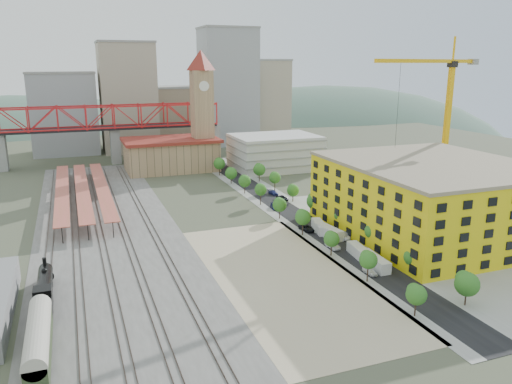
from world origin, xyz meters
name	(u,v)px	position (x,y,z in m)	size (l,w,h in m)	color
ground	(251,228)	(0.00, 0.00, 0.00)	(400.00, 400.00, 0.00)	#474C38
ballast_strip	(106,224)	(-36.00, 17.50, 0.03)	(36.00, 165.00, 0.06)	#605E59
dirt_lot	(284,276)	(-4.00, -31.50, 0.03)	(28.00, 67.00, 0.06)	tan
street_asphalt	(283,207)	(16.00, 15.00, 0.03)	(12.00, 170.00, 0.06)	black
sidewalk_west	(267,209)	(10.50, 15.00, 0.02)	(3.00, 170.00, 0.04)	gray
sidewalk_east	(300,206)	(21.50, 15.00, 0.02)	(3.00, 170.00, 0.04)	gray
construction_pad	(438,232)	(45.00, -20.00, 0.03)	(50.00, 90.00, 0.06)	gray
rail_tracks	(99,224)	(-37.80, 17.50, 0.15)	(26.56, 160.00, 0.18)	#382B23
platform_canopies	(82,188)	(-41.00, 45.00, 3.99)	(16.00, 80.00, 4.12)	#CB554E
station_hall	(171,154)	(-5.00, 82.00, 6.67)	(38.00, 24.00, 13.10)	tan
clock_tower	(202,99)	(8.00, 79.99, 28.70)	(12.00, 12.00, 52.00)	tan
parking_garage	(275,152)	(36.00, 70.00, 7.00)	(34.00, 26.00, 14.00)	silver
truss_bridge	(114,120)	(-25.00, 105.00, 18.86)	(94.00, 9.60, 25.60)	gray
construction_building	(432,198)	(42.00, -20.00, 9.41)	(44.60, 50.60, 18.80)	yellow
street_trees	(297,217)	(16.00, 5.00, 0.00)	(15.40, 124.40, 8.00)	#2A7021
skyline	(171,103)	(7.47, 142.31, 22.81)	(133.00, 46.00, 60.00)	#9EA0A3
distant_hills	(194,219)	(45.28, 260.00, -79.54)	(647.00, 264.00, 227.00)	#4C6B59
locomotive	(44,292)	(-50.00, -27.28, 2.20)	(3.06, 23.58, 5.90)	black
coach	(39,340)	(-50.00, -46.72, 3.28)	(3.38, 19.65, 6.17)	#27391F
tower_crane	(443,101)	(66.65, 7.93, 31.30)	(46.34, 13.84, 50.72)	#FFB610
site_trailer_a	(375,262)	(16.00, -34.19, 1.29)	(2.49, 9.46, 2.59)	silver
site_trailer_b	(360,252)	(16.00, -28.23, 1.24)	(2.39, 9.09, 2.49)	silver
site_trailer_c	(328,232)	(16.00, -13.31, 1.35)	(2.60, 9.90, 2.71)	silver
site_trailer_d	(319,227)	(16.00, -8.73, 1.22)	(2.35, 8.93, 2.44)	silver
car_0	(370,271)	(13.00, -37.10, 0.66)	(1.57, 3.90, 1.33)	silver
car_1	(333,246)	(13.00, -21.21, 0.76)	(1.61, 4.61, 1.52)	#ACACB2
car_2	(307,228)	(13.00, -7.29, 0.72)	(2.40, 5.20, 1.44)	black
car_3	(275,207)	(13.00, 14.50, 0.73)	(2.05, 5.05, 1.46)	navy
car_4	(366,250)	(19.00, -26.29, 0.65)	(1.54, 3.83, 1.31)	white
car_5	(344,236)	(19.00, -16.06, 0.78)	(1.64, 4.71, 1.55)	#A8A8AE
car_6	(282,198)	(19.00, 22.54, 0.71)	(2.35, 5.09, 1.41)	black
car_7	(273,193)	(19.00, 30.29, 0.67)	(1.89, 4.64, 1.35)	navy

